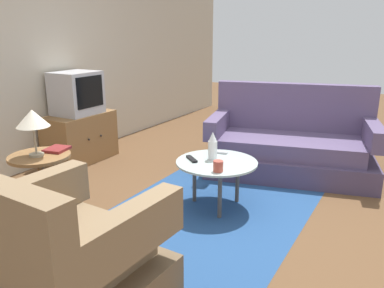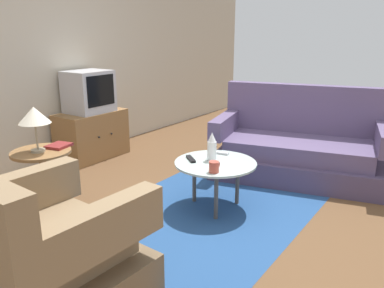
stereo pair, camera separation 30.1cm
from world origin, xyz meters
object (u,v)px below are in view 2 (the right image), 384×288
object	(u,v)px
armchair	(44,254)
table_lamp	(34,116)
side_table	(43,169)
tv_remote_dark	(191,159)
vase	(212,147)
couch	(299,149)
mug	(214,167)
television	(89,92)
tv_stand	(92,135)
coffee_table	(216,166)
tv_remote_silver	(220,153)
book	(59,146)

from	to	relation	value
armchair	table_lamp	xyz separation A→B (m)	(0.67, 0.99, 0.56)
side_table	tv_remote_dark	bearing A→B (deg)	-46.68
armchair	vase	world-z (taller)	armchair
couch	table_lamp	size ratio (longest dim) A/B	5.08
mug	couch	bearing A→B (deg)	-7.77
couch	television	size ratio (longest dim) A/B	3.76
armchair	tv_stand	size ratio (longest dim) A/B	1.14
table_lamp	coffee_table	bearing A→B (deg)	-49.22
television	coffee_table	bearing A→B (deg)	-100.00
coffee_table	tv_remote_silver	xyz separation A→B (m)	(0.22, 0.09, 0.05)
television	tv_remote_dark	bearing A→B (deg)	-103.50
armchair	tv_remote_dark	distance (m)	1.56
tv_stand	mug	distance (m)	2.22
side_table	tv_remote_dark	distance (m)	1.26
vase	mug	distance (m)	0.31
tv_stand	vase	world-z (taller)	vase
table_lamp	side_table	bearing A→B (deg)	7.77
television	armchair	bearing A→B (deg)	-136.53
mug	book	bearing A→B (deg)	114.88
tv_stand	television	world-z (taller)	television
tv_stand	couch	bearing A→B (deg)	-70.06
television	tv_remote_dark	world-z (taller)	television
coffee_table	side_table	distance (m)	1.47
side_table	television	distance (m)	1.63
couch	coffee_table	world-z (taller)	couch
table_lamp	armchair	bearing A→B (deg)	-123.93
television	vase	world-z (taller)	television
armchair	tv_remote_dark	world-z (taller)	armchair
coffee_table	vase	xyz separation A→B (m)	(0.03, 0.06, 0.16)
armchair	tv_remote_dark	xyz separation A→B (m)	(1.56, 0.08, 0.13)
armchair	television	xyz separation A→B (m)	(1.99, 1.89, 0.51)
book	tv_remote_silver	bearing A→B (deg)	-58.42
tv_stand	tv_remote_silver	bearing A→B (deg)	-94.04
television	book	distance (m)	1.48
side_table	tv_remote_silver	size ratio (longest dim) A/B	3.37
armchair	table_lamp	size ratio (longest dim) A/B	2.55
couch	tv_remote_silver	xyz separation A→B (m)	(-0.98, 0.40, 0.13)
television	tv_remote_silver	world-z (taller)	television
coffee_table	book	bearing A→B (deg)	125.63
mug	tv_stand	bearing A→B (deg)	74.91
tv_stand	book	xyz separation A→B (m)	(-1.14, -0.92, 0.29)
television	table_lamp	size ratio (longest dim) A/B	1.35
armchair	mug	xyz separation A→B (m)	(1.41, -0.25, 0.16)
television	tv_remote_silver	xyz separation A→B (m)	(-0.14, -1.93, -0.39)
armchair	tv_remote_dark	bearing A→B (deg)	95.82
television	book	world-z (taller)	television
armchair	book	size ratio (longest dim) A/B	4.35
side_table	book	world-z (taller)	book
tv_stand	coffee_table	bearing A→B (deg)	-100.00
table_lamp	mug	size ratio (longest dim) A/B	2.86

